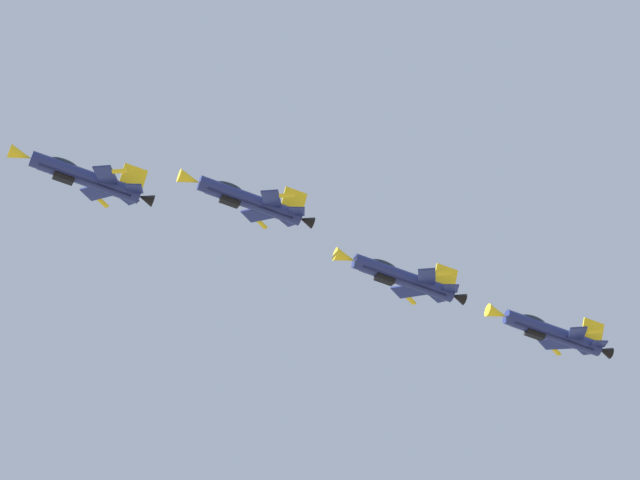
# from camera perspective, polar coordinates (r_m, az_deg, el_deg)

# --- Properties ---
(fighter_jet_lead) EXTENTS (15.93, 9.10, 5.76)m
(fighter_jet_lead) POSITION_cam_1_polar(r_m,az_deg,el_deg) (155.39, -9.28, 2.47)
(fighter_jet_lead) COLOR navy
(fighter_jet_left_wing) EXTENTS (15.93, 9.09, 5.77)m
(fighter_jet_left_wing) POSITION_cam_1_polar(r_m,az_deg,el_deg) (160.36, -2.86, 1.59)
(fighter_jet_left_wing) COLOR navy
(fighter_jet_right_wing) EXTENTS (15.93, 9.23, 5.56)m
(fighter_jet_right_wing) POSITION_cam_1_polar(r_m,az_deg,el_deg) (161.72, 3.21, -1.47)
(fighter_jet_right_wing) COLOR navy
(fighter_jet_left_outer) EXTENTS (15.93, 8.95, 5.98)m
(fighter_jet_left_outer) POSITION_cam_1_polar(r_m,az_deg,el_deg) (167.55, 9.04, -3.59)
(fighter_jet_left_outer) COLOR navy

